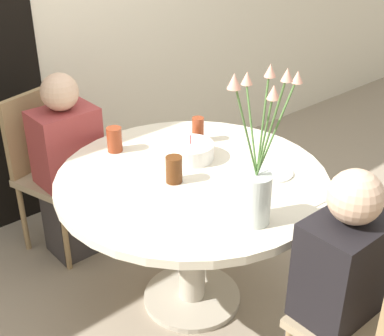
{
  "coord_description": "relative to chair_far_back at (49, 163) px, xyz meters",
  "views": [
    {
      "loc": [
        -1.42,
        -1.64,
        1.97
      ],
      "look_at": [
        0.0,
        0.0,
        0.79
      ],
      "focal_mm": 50.0,
      "sensor_mm": 36.0,
      "label": 1
    }
  ],
  "objects": [
    {
      "name": "person_boy",
      "position": [
        0.32,
        -1.75,
        -0.02
      ],
      "size": [
        0.34,
        0.24,
        1.1
      ],
      "color": "#383333",
      "rests_on": "ground_plane"
    },
    {
      "name": "ground_plane",
      "position": [
        0.27,
        -0.94,
        -0.54
      ],
      "size": [
        16.0,
        16.0,
        0.0
      ],
      "primitive_type": "plane",
      "color": "gray"
    },
    {
      "name": "person_woman",
      "position": [
        0.04,
        -0.15,
        -0.02
      ],
      "size": [
        0.34,
        0.24,
        1.1
      ],
      "color": "#383333",
      "rests_on": "ground_plane"
    },
    {
      "name": "wall_back",
      "position": [
        0.27,
        0.4,
        0.76
      ],
      "size": [
        8.0,
        0.05,
        2.6
      ],
      "color": "beige",
      "rests_on": "ground_plane"
    },
    {
      "name": "birthday_cake",
      "position": [
        0.38,
        -0.8,
        0.26
      ],
      "size": [
        0.23,
        0.23,
        0.13
      ],
      "color": "white",
      "rests_on": "dining_table"
    },
    {
      "name": "side_plate",
      "position": [
        0.57,
        -1.18,
        0.22
      ],
      "size": [
        0.18,
        0.18,
        0.01
      ],
      "color": "white",
      "rests_on": "dining_table"
    },
    {
      "name": "chair_far_back",
      "position": [
        0.0,
        0.0,
        0.0
      ],
      "size": [
        0.5,
        0.5,
        0.94
      ],
      "rotation": [
        0.0,
        0.0,
        0.28
      ],
      "color": "#9E896B",
      "rests_on": "ground_plane"
    },
    {
      "name": "drink_glass_2",
      "position": [
        0.15,
        -0.49,
        0.28
      ],
      "size": [
        0.08,
        0.08,
        0.13
      ],
      "color": "maroon",
      "rests_on": "dining_table"
    },
    {
      "name": "flower_vase",
      "position": [
        0.22,
        -1.39,
        0.4
      ],
      "size": [
        0.28,
        0.31,
        0.68
      ],
      "color": "silver",
      "rests_on": "dining_table"
    },
    {
      "name": "drink_glass_0",
      "position": [
        0.18,
        -0.93,
        0.28
      ],
      "size": [
        0.08,
        0.08,
        0.12
      ],
      "color": "#51280F",
      "rests_on": "dining_table"
    },
    {
      "name": "dining_table",
      "position": [
        0.27,
        -0.94,
        0.08
      ],
      "size": [
        1.27,
        1.27,
        0.75
      ],
      "color": "beige",
      "rests_on": "ground_plane"
    },
    {
      "name": "chair_near_front",
      "position": [
        0.33,
        -1.91,
        0.0
      ],
      "size": [
        0.42,
        0.42,
        0.94
      ],
      "rotation": [
        0.0,
        0.0,
        3.2
      ],
      "color": "#9E896B",
      "rests_on": "ground_plane"
    },
    {
      "name": "drink_glass_1",
      "position": [
        0.54,
        -0.68,
        0.28
      ],
      "size": [
        0.06,
        0.06,
        0.13
      ],
      "color": "maroon",
      "rests_on": "dining_table"
    }
  ]
}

